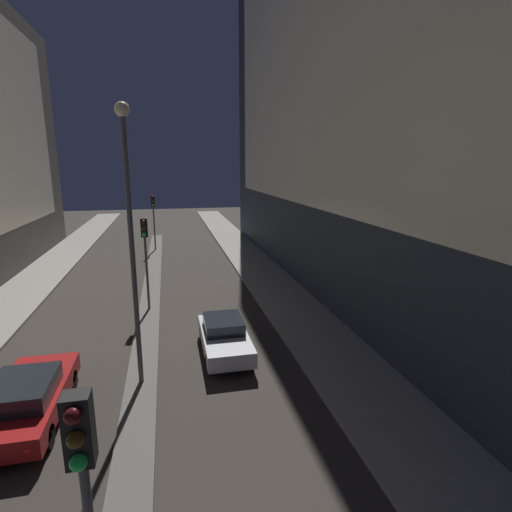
{
  "coord_description": "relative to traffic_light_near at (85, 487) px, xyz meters",
  "views": [
    {
      "loc": [
        1.12,
        -1.79,
        7.26
      ],
      "look_at": [
        4.78,
        14.59,
        3.38
      ],
      "focal_mm": 28.0,
      "sensor_mm": 36.0,
      "label": 1
    }
  ],
  "objects": [
    {
      "name": "building_right",
      "position": [
        11.76,
        17.57,
        11.17
      ],
      "size": [
        6.01,
        40.28,
        29.33
      ],
      "color": "#2D333D",
      "rests_on": "ground"
    },
    {
      "name": "median_strip",
      "position": [
        0.0,
        17.82,
        -3.43
      ],
      "size": [
        1.03,
        38.78,
        0.15
      ],
      "color": "#56544F",
      "rests_on": "ground"
    },
    {
      "name": "traffic_light_near",
      "position": [
        0.0,
        0.0,
        0.0
      ],
      "size": [
        0.32,
        0.42,
        4.57
      ],
      "color": "#4C4C51",
      "rests_on": "median_strip"
    },
    {
      "name": "traffic_light_mid",
      "position": [
        0.0,
        15.33,
        0.0
      ],
      "size": [
        0.32,
        0.42,
        4.57
      ],
      "color": "#4C4C51",
      "rests_on": "median_strip"
    },
    {
      "name": "traffic_light_far",
      "position": [
        0.0,
        30.0,
        0.0
      ],
      "size": [
        0.32,
        0.42,
        4.57
      ],
      "color": "#4C4C51",
      "rests_on": "median_strip"
    },
    {
      "name": "street_lamp",
      "position": [
        0.0,
        8.28,
        2.14
      ],
      "size": [
        0.44,
        0.44,
        8.87
      ],
      "color": "#4C4C51",
      "rests_on": "median_strip"
    },
    {
      "name": "car_left_lane",
      "position": [
        -3.06,
        7.02,
        -2.77
      ],
      "size": [
        1.91,
        4.65,
        1.42
      ],
      "color": "maroon",
      "rests_on": "ground"
    },
    {
      "name": "car_right_lane",
      "position": [
        3.06,
        9.99,
        -2.79
      ],
      "size": [
        1.71,
        4.04,
        1.37
      ],
      "color": "silver",
      "rests_on": "ground"
    }
  ]
}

